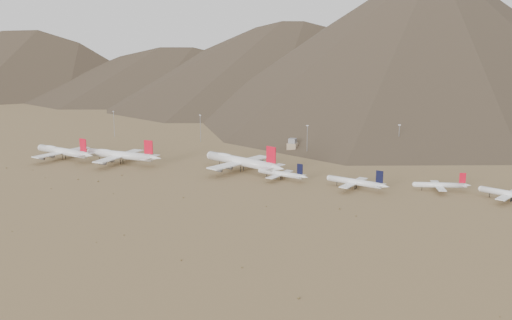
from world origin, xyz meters
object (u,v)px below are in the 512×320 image
at_px(widebody_west, 63,151).
at_px(narrowbody_a, 282,174).
at_px(narrowbody_b, 356,182).
at_px(control_tower, 292,146).
at_px(widebody_east, 241,161).
at_px(widebody_centre, 120,155).

distance_m(widebody_west, narrowbody_a, 186.80).
bearing_deg(narrowbody_b, narrowbody_a, -172.50).
bearing_deg(narrowbody_a, control_tower, 115.75).
distance_m(widebody_east, narrowbody_a, 38.28).
xyz_separation_m(widebody_west, narrowbody_b, (240.20, -3.25, -2.01)).
distance_m(widebody_centre, widebody_east, 98.71).
bearing_deg(control_tower, narrowbody_b, -52.63).
distance_m(widebody_centre, narrowbody_a, 134.24).
bearing_deg(widebody_east, widebody_centre, -153.72).
bearing_deg(widebody_centre, widebody_west, -173.67).
bearing_deg(widebody_east, control_tower, 100.75).
relative_size(narrowbody_b, control_tower, 3.65).
relative_size(widebody_centre, widebody_east, 0.96).
xyz_separation_m(widebody_west, widebody_centre, (52.56, 3.94, 0.35)).
height_order(widebody_west, widebody_centre, widebody_centre).
distance_m(narrowbody_a, control_tower, 96.76).
height_order(widebody_centre, narrowbody_a, widebody_centre).
xyz_separation_m(widebody_centre, narrowbody_a, (134.20, -1.55, -2.84)).
height_order(widebody_east, narrowbody_b, widebody_east).
relative_size(widebody_west, narrowbody_b, 1.49).
xyz_separation_m(widebody_centre, widebody_east, (98.12, 10.74, 0.66)).
bearing_deg(widebody_west, widebody_centre, 16.18).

